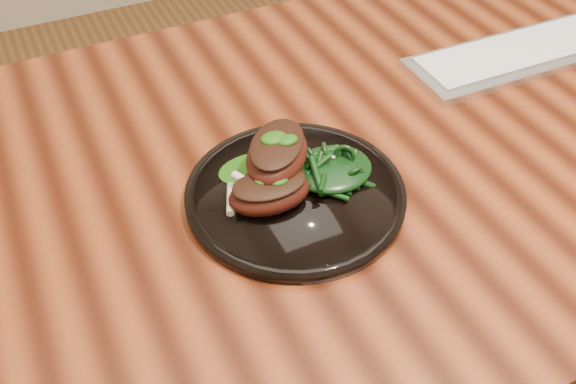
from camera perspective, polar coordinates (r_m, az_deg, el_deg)
The scene contains 7 objects.
desk at distance 1.01m, azimuth 14.45°, elevation 3.51°, with size 1.60×0.80×0.75m.
plate at distance 0.77m, azimuth 0.66°, elevation -0.18°, with size 0.27×0.27×0.02m.
lamb_chop_front at distance 0.74m, azimuth -1.71°, elevation 0.07°, with size 0.11×0.07×0.04m.
lamb_chop_back at distance 0.75m, azimuth -1.01°, elevation 3.48°, with size 0.12×0.13×0.05m.
herb_smear at distance 0.79m, azimuth -3.30°, elevation 2.13°, with size 0.08×0.06×0.01m, color #114106.
greens_heap at distance 0.78m, azimuth 3.97°, elevation 2.43°, with size 0.10×0.09×0.04m.
keyboard at distance 1.10m, azimuth 20.54°, elevation 11.60°, with size 0.40×0.13×0.02m.
Camera 1 is at (-0.55, -0.57, 1.29)m, focal length 40.00 mm.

